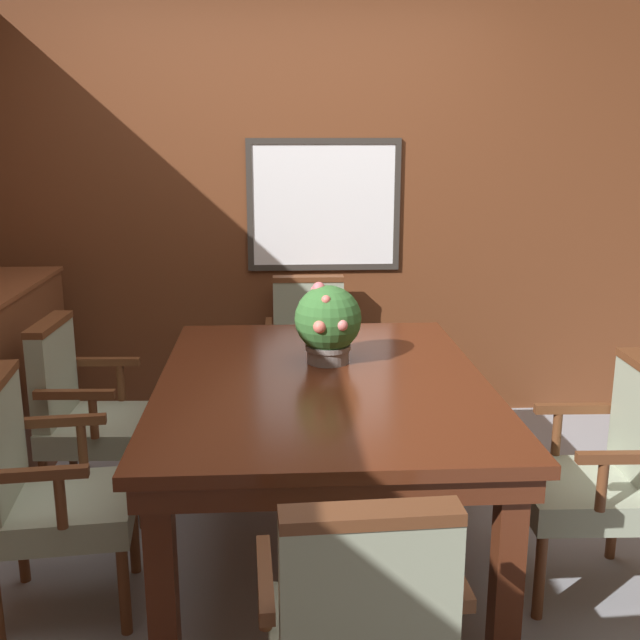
# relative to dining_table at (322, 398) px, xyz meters

# --- Properties ---
(ground_plane) EXTENTS (14.00, 14.00, 0.00)m
(ground_plane) POSITION_rel_dining_table_xyz_m (-0.11, -0.06, -0.65)
(ground_plane) COLOR #93969E
(wall_back) EXTENTS (7.20, 0.08, 2.45)m
(wall_back) POSITION_rel_dining_table_xyz_m (-0.11, 1.56, 0.58)
(wall_back) COLOR brown
(wall_back) RESTS_ON ground_plane
(dining_table) EXTENTS (1.30, 1.73, 0.74)m
(dining_table) POSITION_rel_dining_table_xyz_m (0.00, 0.00, 0.00)
(dining_table) COLOR #562614
(dining_table) RESTS_ON ground_plane
(chair_head_near) EXTENTS (0.51, 0.50, 0.89)m
(chair_head_near) POSITION_rel_dining_table_xyz_m (0.02, -1.25, -0.17)
(chair_head_near) COLOR brown
(chair_head_near) RESTS_ON ground_plane
(chair_head_far) EXTENTS (0.50, 0.49, 0.89)m
(chair_head_far) POSITION_rel_dining_table_xyz_m (0.00, 1.25, -0.17)
(chair_head_far) COLOR brown
(chair_head_far) RESTS_ON ground_plane
(chair_left_near) EXTENTS (0.52, 0.53, 0.89)m
(chair_left_near) POSITION_rel_dining_table_xyz_m (-1.01, -0.38, -0.17)
(chair_left_near) COLOR brown
(chair_left_near) RESTS_ON ground_plane
(chair_right_near) EXTENTS (0.50, 0.51, 0.89)m
(chair_right_near) POSITION_rel_dining_table_xyz_m (1.03, -0.37, -0.17)
(chair_right_near) COLOR brown
(chair_right_near) RESTS_ON ground_plane
(chair_left_far) EXTENTS (0.50, 0.51, 0.89)m
(chair_left_far) POSITION_rel_dining_table_xyz_m (-1.05, 0.38, -0.17)
(chair_left_far) COLOR brown
(chair_left_far) RESTS_ON ground_plane
(potted_plant) EXTENTS (0.29, 0.30, 0.35)m
(potted_plant) POSITION_rel_dining_table_xyz_m (0.04, 0.20, 0.26)
(potted_plant) COLOR gray
(potted_plant) RESTS_ON dining_table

